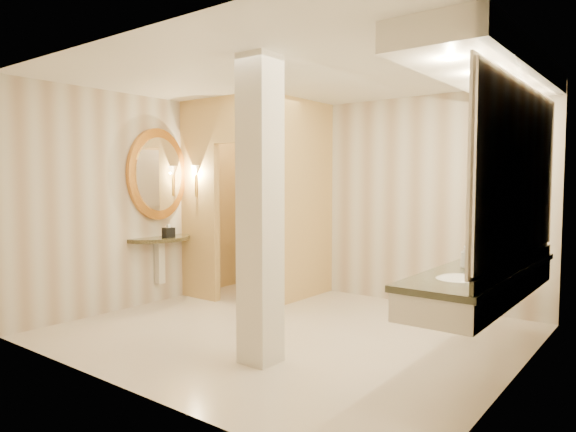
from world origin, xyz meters
The scene contains 16 objects.
floor centered at (0.00, 0.00, 0.00)m, with size 4.50×4.50×0.00m, color beige.
ceiling centered at (0.00, 0.00, 2.70)m, with size 4.50×4.50×0.00m, color silver.
wall_back centered at (0.00, 2.00, 1.35)m, with size 4.50×0.02×2.70m, color beige.
wall_front centered at (0.00, -2.00, 1.35)m, with size 4.50×0.02×2.70m, color beige.
wall_left centered at (-2.25, 0.00, 1.35)m, with size 0.02×4.00×2.70m, color beige.
wall_right centered at (2.25, 0.00, 1.35)m, with size 0.02×4.00×2.70m, color beige.
toilet_closet centered at (-1.11, 0.97, 1.39)m, with size 1.50×1.55×2.70m.
wall_sconce centered at (-1.93, 0.43, 1.73)m, with size 0.14×0.14×0.42m.
vanity centered at (1.98, 0.20, 1.63)m, with size 0.75×2.63×2.09m.
console_shelf centered at (-2.21, 0.01, 1.34)m, with size 0.92×0.92×1.91m.
pillar centered at (0.35, -0.90, 1.35)m, with size 0.31×0.31×2.70m, color beige.
tissue_box centered at (-2.02, 0.03, 0.94)m, with size 0.13×0.13×0.13m, color black.
toilet centered at (-1.32, 1.51, 0.40)m, with size 0.45×0.79×0.80m, color white.
soap_bottle_a centered at (1.97, -0.20, 0.95)m, with size 0.06×0.06×0.14m, color beige.
soap_bottle_b centered at (1.97, 0.55, 0.94)m, with size 0.10×0.10×0.13m, color silver.
soap_bottle_c centered at (1.84, 0.04, 0.97)m, with size 0.07×0.07×0.19m, color #C6B28C.
Camera 1 is at (3.27, -4.31, 1.62)m, focal length 32.00 mm.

